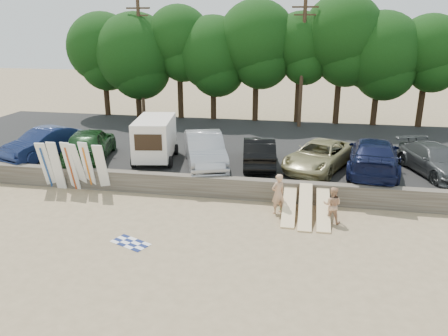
{
  "coord_description": "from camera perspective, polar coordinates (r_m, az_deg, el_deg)",
  "views": [
    {
      "loc": [
        2.27,
        -16.07,
        7.84
      ],
      "look_at": [
        -1.24,
        3.0,
        1.47
      ],
      "focal_mm": 35.0,
      "sensor_mm": 36.0,
      "label": 1
    }
  ],
  "objects": [
    {
      "name": "seawall",
      "position": [
        20.56,
        3.4,
        -2.76
      ],
      "size": [
        44.0,
        0.5,
        1.0
      ],
      "primitive_type": "cube",
      "color": "#6B6356",
      "rests_on": "ground"
    },
    {
      "name": "car_1",
      "position": [
        25.22,
        -17.12,
        3.06
      ],
      "size": [
        3.33,
        5.66,
        1.81
      ],
      "primitive_type": "imported",
      "rotation": [
        0.0,
        0.0,
        3.38
      ],
      "color": "black",
      "rests_on": "parking_lot"
    },
    {
      "name": "surfboard_low_2",
      "position": [
        18.99,
        12.84,
        -5.19
      ],
      "size": [
        0.56,
        2.9,
        0.9
      ],
      "primitive_type": "cube",
      "rotation": [
        0.28,
        0.0,
        0.0
      ],
      "color": "#FFDCA0",
      "rests_on": "ground"
    },
    {
      "name": "surfboard_upright_0",
      "position": [
        23.21,
        -22.22,
        0.31
      ],
      "size": [
        0.57,
        0.87,
        2.5
      ],
      "primitive_type": "cube",
      "rotation": [
        0.3,
        0.0,
        0.09
      ],
      "color": "white",
      "rests_on": "ground"
    },
    {
      "name": "car_3",
      "position": [
        23.22,
        4.58,
        2.21
      ],
      "size": [
        2.21,
        4.83,
        1.54
      ],
      "primitive_type": "imported",
      "rotation": [
        0.0,
        0.0,
        3.27
      ],
      "color": "black",
      "rests_on": "parking_lot"
    },
    {
      "name": "car_4",
      "position": [
        23.03,
        12.34,
        1.58
      ],
      "size": [
        4.27,
        5.72,
        1.44
      ],
      "primitive_type": "imported",
      "rotation": [
        0.0,
        0.0,
        -0.41
      ],
      "color": "tan",
      "rests_on": "parking_lot"
    },
    {
      "name": "beach_towel",
      "position": [
        17.09,
        -12.12,
        -9.54
      ],
      "size": [
        1.98,
        1.98,
        0.0
      ],
      "primitive_type": "plane",
      "rotation": [
        0.0,
        0.0,
        -0.42
      ],
      "color": "white",
      "rests_on": "ground"
    },
    {
      "name": "box_trailer",
      "position": [
        24.07,
        -9.02,
        3.98
      ],
      "size": [
        2.58,
        3.95,
        2.36
      ],
      "rotation": [
        0.0,
        0.0,
        0.16
      ],
      "color": "white",
      "rests_on": "parking_lot"
    },
    {
      "name": "utility_poles",
      "position": [
        32.16,
        10.2,
        13.62
      ],
      "size": [
        25.8,
        0.26,
        9.0
      ],
      "color": "#473321",
      "rests_on": "parking_lot"
    },
    {
      "name": "car_0",
      "position": [
        26.66,
        -22.4,
        3.06
      ],
      "size": [
        3.26,
        5.18,
        1.61
      ],
      "primitive_type": "imported",
      "rotation": [
        0.0,
        0.0,
        -0.35
      ],
      "color": "#142048",
      "rests_on": "parking_lot"
    },
    {
      "name": "treeline",
      "position": [
        33.79,
        4.88,
        15.54
      ],
      "size": [
        33.16,
        6.51,
        9.37
      ],
      "color": "#382616",
      "rests_on": "parking_lot"
    },
    {
      "name": "parking_lot",
      "position": [
        27.7,
        5.34,
        2.43
      ],
      "size": [
        44.0,
        14.5,
        0.7
      ],
      "primitive_type": "cube",
      "color": "#282828",
      "rests_on": "ground"
    },
    {
      "name": "surfboard_upright_2",
      "position": [
        22.59,
        -19.4,
        0.23
      ],
      "size": [
        0.58,
        0.69,
        2.55
      ],
      "primitive_type": "cube",
      "rotation": [
        0.22,
        0.0,
        -0.13
      ],
      "color": "white",
      "rests_on": "ground"
    },
    {
      "name": "surfboard_upright_3",
      "position": [
        22.44,
        -18.54,
        0.14
      ],
      "size": [
        0.61,
        0.89,
        2.5
      ],
      "primitive_type": "cube",
      "rotation": [
        0.3,
        0.0,
        -0.14
      ],
      "color": "white",
      "rests_on": "ground"
    },
    {
      "name": "car_5",
      "position": [
        23.21,
        18.9,
        1.53
      ],
      "size": [
        3.17,
        6.29,
        1.75
      ],
      "primitive_type": "imported",
      "rotation": [
        0.0,
        0.0,
        3.02
      ],
      "color": "black",
      "rests_on": "parking_lot"
    },
    {
      "name": "ground",
      "position": [
        18.03,
        2.16,
        -7.6
      ],
      "size": [
        120.0,
        120.0,
        0.0
      ],
      "primitive_type": "plane",
      "color": "tan",
      "rests_on": "ground"
    },
    {
      "name": "cooler",
      "position": [
        19.61,
        7.96,
        -5.05
      ],
      "size": [
        0.45,
        0.39,
        0.32
      ],
      "primitive_type": "cube",
      "rotation": [
        0.0,
        0.0,
        -0.28
      ],
      "color": "#258A3D",
      "rests_on": "ground"
    },
    {
      "name": "car_6",
      "position": [
        24.19,
        25.85,
        0.94
      ],
      "size": [
        3.42,
        5.34,
        1.44
      ],
      "primitive_type": "imported",
      "rotation": [
        0.0,
        0.0,
        0.31
      ],
      "color": "#414445",
      "rests_on": "parking_lot"
    },
    {
      "name": "surfboard_upright_1",
      "position": [
        22.87,
        -21.04,
        0.27
      ],
      "size": [
        0.5,
        0.62,
        2.55
      ],
      "primitive_type": "cube",
      "rotation": [
        0.22,
        0.0,
        0.0
      ],
      "color": "white",
      "rests_on": "ground"
    },
    {
      "name": "surfboard_upright_5",
      "position": [
        21.83,
        -15.68,
        -0.05
      ],
      "size": [
        0.54,
        0.8,
        2.52
      ],
      "primitive_type": "cube",
      "rotation": [
        0.28,
        0.0,
        0.05
      ],
      "color": "white",
      "rests_on": "ground"
    },
    {
      "name": "surfboard_low_1",
      "position": [
        18.86,
        10.58,
        -4.94
      ],
      "size": [
        0.56,
        2.85,
        1.06
      ],
      "primitive_type": "cube",
      "rotation": [
        0.34,
        0.0,
        0.0
      ],
      "color": "#FFDCA0",
      "rests_on": "ground"
    },
    {
      "name": "surfboard_upright_4",
      "position": [
        22.28,
        -17.38,
        0.21
      ],
      "size": [
        0.58,
        0.65,
        2.56
      ],
      "primitive_type": "cube",
      "rotation": [
        0.2,
        0.0,
        -0.15
      ],
      "color": "white",
      "rests_on": "ground"
    },
    {
      "name": "beachgoer_a",
      "position": [
        19.03,
        7.06,
        -3.35
      ],
      "size": [
        0.78,
        0.75,
        1.8
      ],
      "primitive_type": "imported",
      "rotation": [
        0.0,
        0.0,
        3.82
      ],
      "color": "tan",
      "rests_on": "ground"
    },
    {
      "name": "gear_bag",
      "position": [
        19.91,
        10.29,
        -4.97
      ],
      "size": [
        0.37,
        0.34,
        0.22
      ],
      "primitive_type": "cube",
      "rotation": [
        0.0,
        0.0,
        0.35
      ],
      "color": "orange",
      "rests_on": "ground"
    },
    {
      "name": "beachgoer_b",
      "position": [
        18.59,
        13.96,
        -4.7
      ],
      "size": [
        0.85,
        0.72,
        1.56
      ],
      "primitive_type": "imported",
      "rotation": [
        0.0,
        0.0,
        2.96
      ],
      "color": "tan",
      "rests_on": "ground"
    },
    {
      "name": "surfboard_low_0",
      "position": [
        19.11,
        8.5,
        -4.78
      ],
      "size": [
        0.56,
        2.9,
        0.89
      ],
      "primitive_type": "cube",
      "rotation": [
        0.28,
        0.0,
        0.0
      ],
      "color": "#FFDCA0",
      "rests_on": "ground"
    },
    {
      "name": "car_2",
      "position": [
        23.04,
        -2.54,
        2.41
      ],
      "size": [
        3.52,
        5.66,
        1.76
      ],
      "primitive_type": "imported",
      "rotation": [
        0.0,
        0.0,
        0.33
      ],
      "color": "#98999D",
      "rests_on": "parking_lot"
    }
  ]
}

